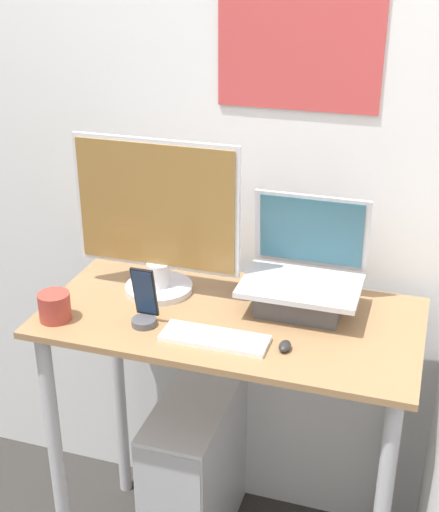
% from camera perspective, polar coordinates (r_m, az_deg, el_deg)
% --- Properties ---
extents(wall_back, '(6.00, 0.06, 2.60)m').
position_cam_1_polar(wall_back, '(2.23, 3.66, 7.04)').
color(wall_back, silver).
rests_on(wall_back, ground_plane).
extents(desk, '(1.08, 0.55, 0.97)m').
position_cam_1_polar(desk, '(2.15, 0.86, -9.36)').
color(desk, '#936D47').
rests_on(desk, ground_plane).
extents(laptop, '(0.34, 0.25, 0.32)m').
position_cam_1_polar(laptop, '(2.05, 6.64, -2.17)').
color(laptop, '#4C4C51').
rests_on(laptop, desk).
extents(monitor, '(0.50, 0.20, 0.47)m').
position_cam_1_polar(monitor, '(2.08, -5.05, 2.60)').
color(monitor, silver).
rests_on(monitor, desk).
extents(keyboard, '(0.29, 0.10, 0.02)m').
position_cam_1_polar(keyboard, '(1.91, -0.44, -6.56)').
color(keyboard, white).
rests_on(keyboard, desk).
extents(mouse, '(0.03, 0.05, 0.02)m').
position_cam_1_polar(mouse, '(1.88, 5.25, -7.19)').
color(mouse, '#262626').
rests_on(mouse, desk).
extents(cell_phone, '(0.07, 0.07, 0.17)m').
position_cam_1_polar(cell_phone, '(1.98, -6.04, -4.07)').
color(cell_phone, '#4C4C51').
rests_on(cell_phone, desk).
extents(computer_tower, '(0.22, 0.52, 0.58)m').
position_cam_1_polar(computer_tower, '(2.55, -1.91, -16.73)').
color(computer_tower, silver).
rests_on(computer_tower, ground_plane).
extents(mug, '(0.09, 0.09, 0.08)m').
position_cam_1_polar(mug, '(2.05, -13.06, -3.96)').
color(mug, '#9E382D').
rests_on(mug, desk).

